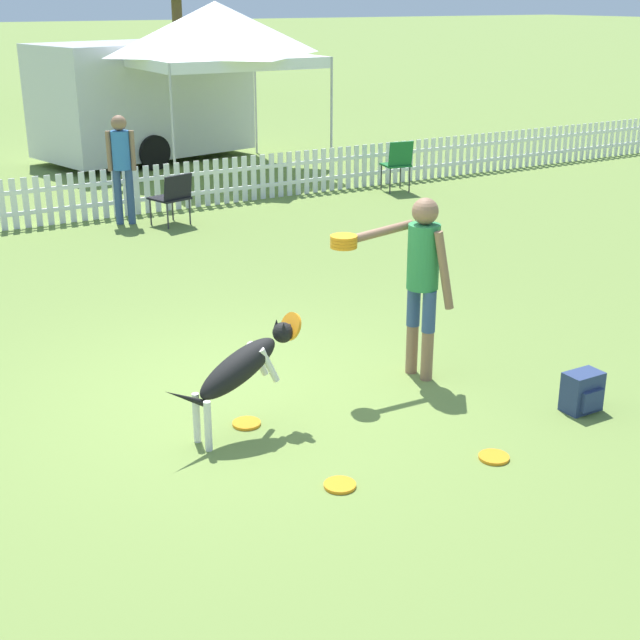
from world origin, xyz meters
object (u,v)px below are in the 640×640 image
handler_person (418,267)px  folding_chair_blue_left (173,195)px  leaping_dog (242,367)px  equipment_trailer (142,99)px  frisbee_near_handler (494,457)px  canopy_tent_main (216,34)px  frisbee_near_dog (340,485)px  backpack_on_grass (583,392)px  spectator_standing (121,159)px  frisbee_midfield (247,423)px  folding_chair_center (398,161)px

handler_person → folding_chair_blue_left: handler_person is taller
leaping_dog → equipment_trailer: 12.88m
frisbee_near_handler → canopy_tent_main: 12.29m
canopy_tent_main → frisbee_near_handler: bearing=-104.9°
leaping_dog → frisbee_near_dog: 1.24m
backpack_on_grass → folding_chair_blue_left: (-0.53, 7.70, 0.30)m
frisbee_near_dog → canopy_tent_main: canopy_tent_main is taller
leaping_dog → spectator_standing: 7.27m
frisbee_midfield → spectator_standing: bearing=78.7°
folding_chair_blue_left → folding_chair_center: folding_chair_center is taller
leaping_dog → canopy_tent_main: size_ratio=0.38×
frisbee_near_dog → backpack_on_grass: backpack_on_grass is taller
backpack_on_grass → equipment_trailer: bearing=85.3°
equipment_trailer → frisbee_near_handler: bearing=-112.4°
frisbee_near_handler → folding_chair_blue_left: bearing=85.3°
backpack_on_grass → spectator_standing: bearing=97.8°
spectator_standing → frisbee_midfield: bearing=101.1°
frisbee_midfield → folding_chair_center: (6.28, 6.80, 0.53)m
folding_chair_blue_left → folding_chair_center: (4.28, 0.28, 0.08)m
frisbee_near_dog → folding_chair_blue_left: (1.85, 7.73, 0.45)m
frisbee_near_dog → equipment_trailer: 13.91m
backpack_on_grass → frisbee_midfield: bearing=155.0°
spectator_standing → folding_chair_center: bearing=-159.8°
leaping_dog → frisbee_near_dog: leaping_dog is taller
folding_chair_blue_left → spectator_standing: size_ratio=0.48×
frisbee_near_dog → equipment_trailer: equipment_trailer is taller
frisbee_near_dog → canopy_tent_main: (4.29, 11.37, 2.57)m
canopy_tent_main → equipment_trailer: size_ratio=0.63×
frisbee_near_handler → frisbee_near_dog: bearing=168.7°
frisbee_near_dog → folding_chair_blue_left: 7.96m
folding_chair_blue_left → canopy_tent_main: 4.87m
frisbee_near_handler → folding_chair_center: bearing=59.1°
frisbee_near_handler → backpack_on_grass: backpack_on_grass is taller
leaping_dog → frisbee_midfield: size_ratio=5.27×
folding_chair_blue_left → leaping_dog: bearing=56.2°
frisbee_near_dog → canopy_tent_main: bearing=69.3°
folding_chair_blue_left → folding_chair_center: size_ratio=0.87×
folding_chair_blue_left → folding_chair_center: 4.29m
leaping_dog → equipment_trailer: bearing=157.0°
equipment_trailer → frisbee_midfield: bearing=-119.4°
backpack_on_grass → folding_chair_blue_left: 7.72m
folding_chair_blue_left → spectator_standing: bearing=-54.8°
backpack_on_grass → folding_chair_blue_left: bearing=93.9°
spectator_standing → equipment_trailer: equipment_trailer is taller
handler_person → equipment_trailer: equipment_trailer is taller
canopy_tent_main → leaping_dog: bearing=-113.7°
canopy_tent_main → spectator_standing: canopy_tent_main is taller
frisbee_midfield → spectator_standing: (1.40, 6.99, 0.97)m
handler_person → folding_chair_blue_left: bearing=-8.6°
handler_person → leaping_dog: (-1.81, -0.21, -0.47)m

